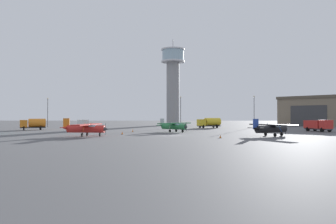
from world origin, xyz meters
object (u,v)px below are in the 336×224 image
Objects in this scene: control_tower at (173,79)px; airplane_black at (271,128)px; truck_fuel_tanker_orange at (33,124)px; light_post_west at (181,109)px; truck_flatbed_white at (87,125)px; traffic_cone_mid_apron at (220,136)px; light_post_centre at (254,109)px; traffic_cone_near_right at (133,131)px; traffic_cone_near_left at (122,133)px; truck_box_red at (318,125)px; airplane_red at (85,128)px; light_post_east at (48,110)px; airplane_green at (173,126)px; truck_fuel_tanker_yellow at (209,122)px.

control_tower is 3.55× the size of airplane_black.
control_tower is at bearing -152.82° from truck_fuel_tanker_orange.
light_post_west is at bearing -84.37° from control_tower.
traffic_cone_mid_apron is at bearing 161.07° from truck_flatbed_white.
light_post_centre is 48.07m from traffic_cone_near_right.
traffic_cone_near_left is 9.62m from traffic_cone_near_right.
truck_fuel_tanker_orange reaches higher than truck_box_red.
control_tower is at bearing 82.39° from traffic_cone_near_right.
truck_fuel_tanker_orange is at bearing 134.64° from airplane_red.
control_tower is at bearing 36.30° from light_post_east.
airplane_green is 0.94× the size of light_post_east.
light_post_centre is (47.35, 24.80, 4.66)m from truck_flatbed_white.
airplane_green is 20.83m from traffic_cone_mid_apron.
light_post_west is 1.03× the size of light_post_east.
airplane_black is 1.54× the size of truck_fuel_tanker_orange.
truck_fuel_tanker_orange is at bearing -113.81° from truck_box_red.
truck_fuel_tanker_orange is 43.11m from light_post_west.
light_post_centre is at bearing 176.23° from truck_box_red.
airplane_black is 17.27× the size of traffic_cone_mid_apron.
truck_fuel_tanker_yellow is 0.75× the size of light_post_west.
traffic_cone_near_right is at bearing 132.14° from truck_fuel_tanker_orange.
truck_box_red is at bearing 43.66° from airplane_green.
truck_flatbed_white is 9.63× the size of traffic_cone_near_right.
truck_box_red is at bearing 4.62° from traffic_cone_near_right.
light_post_east is (-39.76, -29.21, -13.16)m from control_tower.
truck_fuel_tanker_yellow is 1.15× the size of truck_fuel_tanker_orange.
traffic_cone_near_left is at bearing 151.06° from traffic_cone_mid_apron.
truck_flatbed_white is at bearing -111.88° from control_tower.
light_post_centre is (40.72, 48.57, 4.46)m from airplane_red.
truck_box_red is (15.80, 17.82, 0.09)m from airplane_black.
traffic_cone_mid_apron is at bearing -83.49° from control_tower.
truck_fuel_tanker_yellow is 0.78× the size of light_post_east.
truck_box_red is 42.41m from traffic_cone_near_right.
traffic_cone_near_left is (-27.14, 4.82, -1.10)m from airplane_black.
airplane_red reaches higher than truck_box_red.
traffic_cone_near_left is at bearing -98.35° from airplane_green.
truck_fuel_tanker_orange is at bearing 143.41° from traffic_cone_near_left.
truck_flatbed_white is at bearing -163.00° from airplane_green.
airplane_black is at bearing -59.89° from truck_box_red.
traffic_cone_mid_apron is (-25.26, -22.78, -1.25)m from truck_box_red.
airplane_black reaches higher than truck_flatbed_white.
truck_box_red is (55.01, -4.69, 0.25)m from truck_flatbed_white.
airplane_red is at bearing -111.34° from traffic_cone_near_right.
light_post_east is 69.95m from traffic_cone_mid_apron.
airplane_green reaches higher than truck_flatbed_white.
airplane_green is at bearing 112.27° from traffic_cone_mid_apron.
light_post_centre is (-7.66, 29.48, 4.41)m from truck_box_red.
truck_fuel_tanker_yellow is 51.68m from light_post_east.
light_post_east is at bearing 124.45° from airplane_red.
truck_flatbed_white is at bearing -113.20° from truck_box_red.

